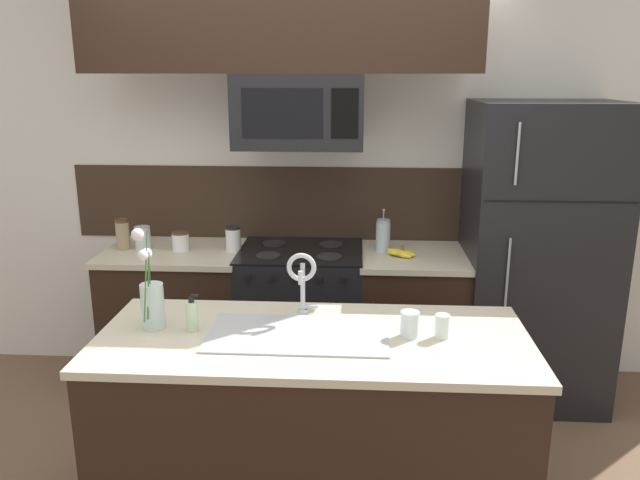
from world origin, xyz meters
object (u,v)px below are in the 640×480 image
refrigerator (536,255)px  storage_jar_short (181,241)px  storage_jar_medium (143,238)px  microwave (299,111)px  stove_range (301,320)px  french_press (383,235)px  storage_jar_tall (123,234)px  storage_jar_squat (233,239)px  banana_bunch (402,253)px  sink_faucet (302,275)px  drinking_glass (410,324)px  flower_vase (152,302)px  dish_soap_bottle (192,316)px  spare_glass (442,326)px

refrigerator → storage_jar_short: size_ratio=15.64×
storage_jar_medium → microwave: bearing=-2.3°
stove_range → french_press: size_ratio=3.48×
storage_jar_tall → storage_jar_squat: storage_jar_tall is taller
banana_bunch → storage_jar_short: bearing=177.5°
banana_bunch → storage_jar_medium: bearing=177.2°
stove_range → sink_faucet: bearing=-84.4°
drinking_glass → flower_vase: 1.10m
dish_soap_bottle → flower_vase: flower_vase is taller
french_press → spare_glass: bearing=-81.2°
microwave → spare_glass: (0.71, -1.22, -0.80)m
banana_bunch → dish_soap_bottle: size_ratio=1.15×
sink_faucet → dish_soap_bottle: 0.51m
storage_jar_squat → flower_vase: bearing=-95.0°
banana_bunch → french_press: bearing=132.8°
storage_jar_medium → storage_jar_squat: storage_jar_squat is taller
refrigerator → storage_jar_squat: (-1.85, -0.01, 0.07)m
storage_jar_tall → banana_bunch: 1.73m
storage_jar_tall → storage_jar_short: (0.36, 0.00, -0.04)m
flower_vase → french_press: bearing=51.0°
banana_bunch → sink_faucet: bearing=-117.5°
microwave → spare_glass: microwave is taller
storage_jar_squat → sink_faucet: size_ratio=0.50×
microwave → drinking_glass: (0.57, -1.22, -0.80)m
microwave → banana_bunch: 1.04m
microwave → spare_glass: 1.62m
storage_jar_tall → storage_jar_short: bearing=0.1°
storage_jar_medium → storage_jar_squat: (0.57, -0.01, 0.01)m
microwave → refrigerator: bearing=1.6°
sink_faucet → banana_bunch: bearing=62.5°
spare_glass → storage_jar_short: bearing=139.6°
stove_range → storage_jar_squat: size_ratio=6.09×
stove_range → french_press: 0.75m
microwave → storage_jar_squat: 0.89m
stove_range → sink_faucet: 1.23m
refrigerator → stove_range: bearing=-179.2°
dish_soap_bottle → storage_jar_medium: bearing=117.2°
banana_bunch → flower_vase: flower_vase is taller
storage_jar_short → banana_bunch: 1.37m
french_press → sink_faucet: sink_faucet is taller
storage_jar_squat → flower_vase: flower_vase is taller
sink_faucet → storage_jar_short: bearing=129.2°
stove_range → drinking_glass: bearing=-65.2°
microwave → banana_bunch: microwave is taller
storage_jar_squat → spare_glass: bearing=-48.0°
storage_jar_tall → drinking_glass: bearing=-36.2°
storage_jar_tall → spare_glass: size_ratio=1.89×
stove_range → flower_vase: (-0.53, -1.22, 0.57)m
storage_jar_tall → flower_vase: flower_vase is taller
storage_jar_tall → banana_bunch: size_ratio=1.02×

